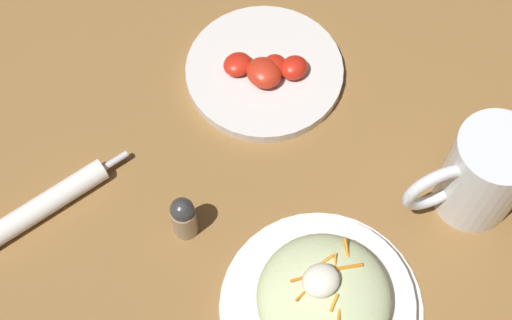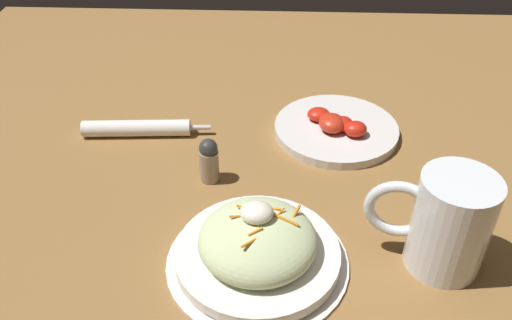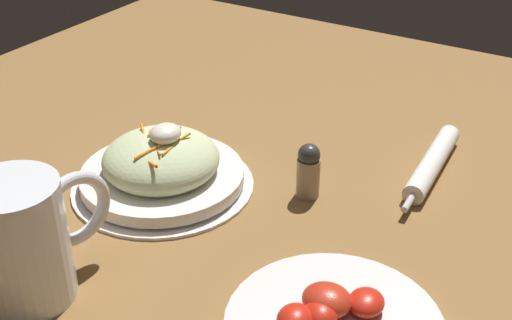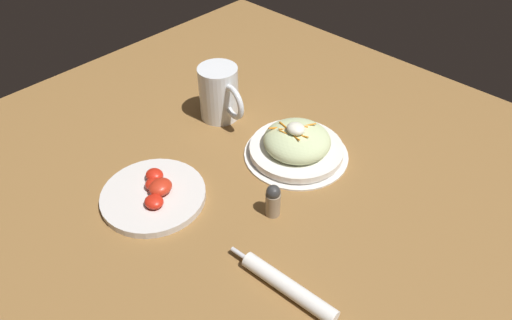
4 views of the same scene
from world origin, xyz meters
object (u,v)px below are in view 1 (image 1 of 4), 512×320
Objects in this scene: salad_plate at (323,301)px; salt_shaker at (184,217)px; beer_mug at (480,177)px; napkin_roll at (40,208)px; tomato_plate at (265,71)px.

salt_shaker is (-0.08, 0.17, 0.01)m from salad_plate.
salad_plate is 0.24m from beer_mug.
salt_shaker is (-0.32, 0.16, -0.02)m from beer_mug.
beer_mug is 0.70× the size of napkin_roll.
salad_plate is 0.36m from napkin_roll.
salad_plate is 1.07× the size of napkin_roll.
beer_mug is at bearing -31.02° from napkin_roll.
napkin_roll is at bearing 139.91° from salt_shaker.
beer_mug is 0.72× the size of tomato_plate.
salt_shaker reaches higher than tomato_plate.
napkin_roll is at bearing 127.41° from salad_plate.
napkin_roll is at bearing 148.98° from beer_mug.
tomato_plate is 2.89× the size of salt_shaker.
salt_shaker is at bearing -40.09° from napkin_roll.
napkin_roll is at bearing -176.83° from tomato_plate.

